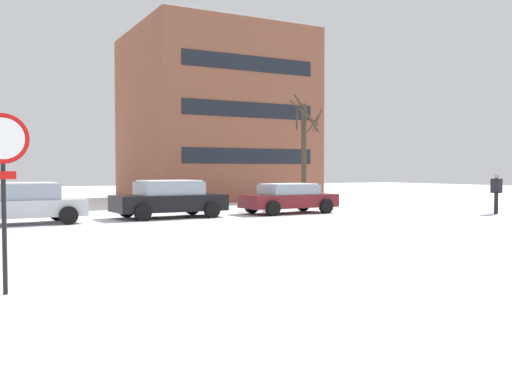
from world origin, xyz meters
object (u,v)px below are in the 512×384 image
parked_car_maroon (289,198)px  pedestrian_crossing (496,190)px  stop_sign (3,167)px  parked_car_black (169,199)px  parked_car_silver (24,203)px

parked_car_maroon → pedestrian_crossing: (7.75, -4.47, 0.34)m
parked_car_maroon → stop_sign: bearing=-136.0°
parked_car_black → pedestrian_crossing: size_ratio=2.54×
parked_car_maroon → pedestrian_crossing: bearing=-30.0°
stop_sign → parked_car_silver: (1.53, 11.91, -1.17)m
parked_car_silver → parked_car_maroon: (10.77, -0.04, -0.06)m
parked_car_black → parked_car_maroon: size_ratio=1.04×
stop_sign → parked_car_maroon: (12.30, 11.87, -1.23)m
stop_sign → pedestrian_crossing: bearing=20.2°
stop_sign → parked_car_silver: stop_sign is taller
stop_sign → parked_car_silver: bearing=82.7°
stop_sign → parked_car_black: bearing=60.4°
parked_car_silver → parked_car_maroon: bearing=-0.2°
stop_sign → parked_car_black: (6.91, 12.16, -1.15)m
parked_car_maroon → pedestrian_crossing: size_ratio=2.44×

